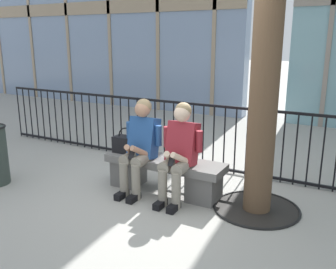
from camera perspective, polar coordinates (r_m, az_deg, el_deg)
ground_plane at (r=4.89m, az=-0.57°, el=-8.79°), size 60.00×60.00×0.00m
stone_bench at (r=4.79m, az=-0.58°, el=-5.81°), size 1.60×0.44×0.45m
seated_person_with_phone at (r=4.71m, az=-4.33°, el=-1.38°), size 0.52×0.66×1.21m
seated_person_companion at (r=4.44m, az=1.76°, el=-2.35°), size 0.52×0.66×1.21m
handbag_on_bench at (r=4.99m, az=-6.47°, el=-1.50°), size 0.35×0.19×0.35m
plaza_railing at (r=5.62m, az=4.68°, el=-0.16°), size 7.96×0.04×1.02m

